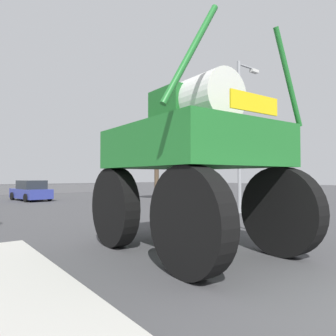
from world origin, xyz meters
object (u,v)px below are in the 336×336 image
Objects in this scene: streetlight_near_right at (241,129)px; bare_tree_right at (157,144)px; sedan_ahead at (31,191)px; oversize_sprayer at (193,159)px; traffic_signal_near_right at (194,149)px.

bare_tree_right is (1.09, 8.94, 0.04)m from streetlight_near_right.
streetlight_near_right reaches higher than sedan_ahead.
oversize_sprayer is at bearing -148.28° from streetlight_near_right.
streetlight_near_right is 1.39× the size of bare_tree_right.
sedan_ahead is 0.78× the size of bare_tree_right.
oversize_sprayer is 0.96× the size of bare_tree_right.
bare_tree_right is at bearing -135.70° from sedan_ahead.
sedan_ahead is at bearing 142.47° from bare_tree_right.
traffic_signal_near_right is 0.54× the size of streetlight_near_right.
oversize_sprayer is at bearing -121.71° from bare_tree_right.
traffic_signal_near_right reaches higher than sedan_ahead.
oversize_sprayer is 15.84m from bare_tree_right.
traffic_signal_near_right is at bearing -176.98° from streetlight_near_right.
sedan_ahead is 15.40m from traffic_signal_near_right.
sedan_ahead is at bearing 113.62° from streetlight_near_right.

